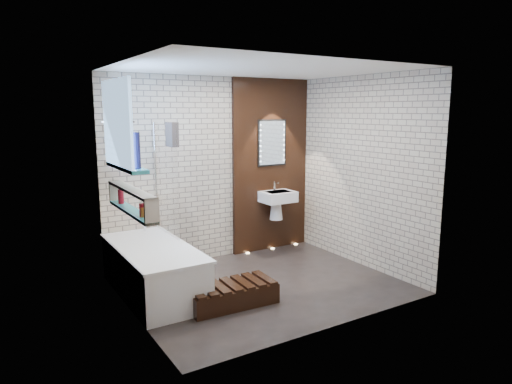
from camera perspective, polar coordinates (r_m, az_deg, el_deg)
ground at (r=5.78m, az=0.79°, el=-11.52°), size 3.20×3.20×0.00m
room_shell at (r=5.44m, az=0.83°, el=1.32°), size 3.24×3.20×2.60m
walnut_panel at (r=7.00m, az=1.82°, el=3.30°), size 1.30×0.06×2.60m
clerestory_window at (r=5.06m, az=-16.67°, el=7.09°), size 0.18×1.00×0.94m
display_niche at (r=4.96m, az=-15.23°, el=-1.06°), size 0.14×1.30×0.26m
bathtub at (r=5.57m, az=-12.63°, el=-9.44°), size 0.79×1.74×0.70m
bath_screen at (r=5.85m, az=-11.13°, el=1.56°), size 0.01×0.78×1.40m
towel at (r=5.56m, az=-10.41°, el=7.05°), size 0.09×0.22×0.29m
shower_head at (r=5.71m, az=-15.68°, el=8.43°), size 0.18×0.18×0.02m
washbasin at (r=6.92m, az=2.69°, el=-1.07°), size 0.50×0.36×0.58m
led_mirror at (r=6.94m, az=2.01°, el=6.14°), size 0.50×0.02×0.70m
walnut_step at (r=5.22m, az=-3.10°, el=-12.69°), size 1.01×0.49×0.22m
niche_bottles at (r=4.99m, az=-15.28°, el=-1.36°), size 0.06×0.84×0.16m
sill_vases at (r=5.10m, az=-15.79°, el=4.55°), size 0.17×0.64×0.37m
floor_uplights at (r=7.22m, az=2.07°, el=-7.02°), size 0.96×0.06×0.01m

